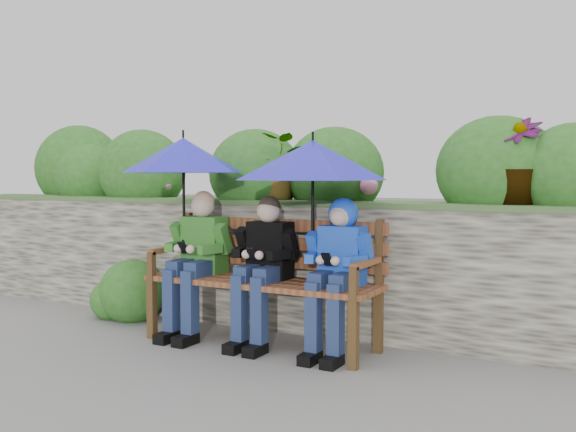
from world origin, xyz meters
The scene contains 8 objects.
ground centered at (0.00, 0.00, 0.00)m, with size 60.00×60.00×0.00m, color slate.
garden_backdrop centered at (-0.12, 1.60, 0.62)m, with size 8.00×2.88×1.82m.
park_bench centered at (-0.26, 0.23, 0.53)m, with size 1.76×0.52×0.93m.
boy_left centered at (-0.82, 0.15, 0.63)m, with size 0.48×0.56×1.11m.
boy_middle centered at (-0.23, 0.15, 0.61)m, with size 0.46×0.53×1.08m.
boy_right centered at (0.35, 0.16, 0.65)m, with size 0.45×0.55×1.08m.
umbrella_left centered at (-0.95, 0.17, 1.38)m, with size 0.92×0.92×0.88m.
umbrella_right centered at (0.14, 0.21, 1.33)m, with size 1.09×1.09×0.82m.
Camera 1 is at (2.12, -3.77, 1.23)m, focal length 40.00 mm.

